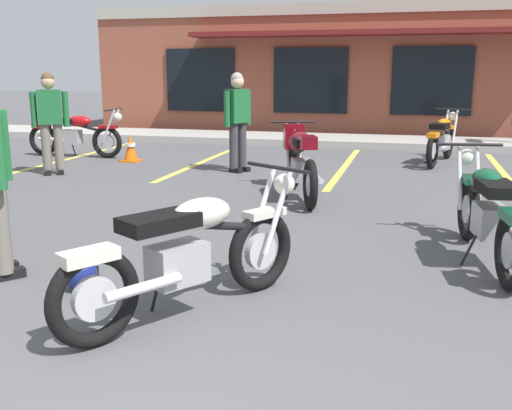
% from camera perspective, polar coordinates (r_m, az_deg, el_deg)
% --- Properties ---
extents(ground_plane, '(80.00, 80.00, 0.00)m').
position_cam_1_polar(ground_plane, '(6.03, 2.99, -3.60)').
color(ground_plane, '#515154').
extents(sidewalk_kerb, '(22.00, 1.80, 0.14)m').
position_cam_1_polar(sidewalk_kerb, '(14.47, 10.16, 6.09)').
color(sidewalk_kerb, '#A8A59E').
rests_on(sidewalk_kerb, ground_plane).
extents(brick_storefront_building, '(15.40, 6.40, 3.42)m').
position_cam_1_polar(brick_storefront_building, '(18.62, 11.53, 12.55)').
color(brick_storefront_building, brown).
rests_on(brick_storefront_building, ground_plane).
extents(painted_stall_lines, '(10.90, 4.80, 0.01)m').
position_cam_1_polar(painted_stall_lines, '(10.93, 8.51, 3.68)').
color(painted_stall_lines, '#DBCC4C').
rests_on(painted_stall_lines, ground_plane).
extents(motorcycle_foreground_classic, '(1.34, 1.87, 0.98)m').
position_cam_1_polar(motorcycle_foreground_classic, '(4.18, -6.41, -4.49)').
color(motorcycle_foreground_classic, black).
rests_on(motorcycle_foreground_classic, ground_plane).
extents(motorcycle_red_sportbike, '(1.02, 2.03, 0.98)m').
position_cam_1_polar(motorcycle_red_sportbike, '(8.17, 4.28, 4.48)').
color(motorcycle_red_sportbike, black).
rests_on(motorcycle_red_sportbike, ground_plane).
extents(motorcycle_silver_naked, '(0.83, 2.08, 0.98)m').
position_cam_1_polar(motorcycle_silver_naked, '(11.67, 17.40, 6.10)').
color(motorcycle_silver_naked, black).
rests_on(motorcycle_silver_naked, ground_plane).
extents(motorcycle_green_cafe_racer, '(2.11, 0.66, 0.98)m').
position_cam_1_polar(motorcycle_green_cafe_racer, '(12.54, -16.97, 6.54)').
color(motorcycle_green_cafe_racer, black).
rests_on(motorcycle_green_cafe_racer, ground_plane).
extents(motorcycle_cream_vintage, '(0.73, 2.10, 0.98)m').
position_cam_1_polar(motorcycle_cream_vintage, '(5.74, 21.36, -0.57)').
color(motorcycle_cream_vintage, black).
rests_on(motorcycle_cream_vintage, ground_plane).
extents(person_in_black_shirt, '(0.40, 0.58, 1.68)m').
position_cam_1_polar(person_in_black_shirt, '(10.16, -1.77, 8.53)').
color(person_in_black_shirt, black).
rests_on(person_in_black_shirt, ground_plane).
extents(person_near_building, '(0.56, 0.42, 1.68)m').
position_cam_1_polar(person_near_building, '(10.47, -19.14, 7.96)').
color(person_near_building, black).
rests_on(person_near_building, ground_plane).
extents(helmet_on_pavement, '(0.26, 0.26, 0.26)m').
position_cam_1_polar(helmet_on_pavement, '(4.92, -16.45, -6.37)').
color(helmet_on_pavement, navy).
rests_on(helmet_on_pavement, ground_plane).
extents(traffic_cone, '(0.34, 0.34, 0.53)m').
position_cam_1_polar(traffic_cone, '(11.64, -11.96, 5.37)').
color(traffic_cone, orange).
rests_on(traffic_cone, ground_plane).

